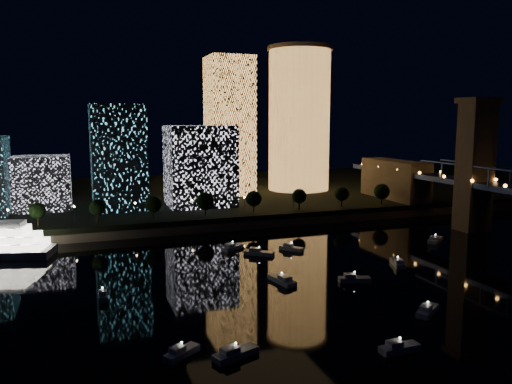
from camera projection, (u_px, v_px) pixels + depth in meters
ground at (410, 291)px, 122.91m from camera, size 520.00×520.00×0.00m
far_bank at (227, 193)px, 271.74m from camera, size 420.00×160.00×5.00m
seawall at (282, 222)px, 199.16m from camera, size 420.00×6.00×3.00m
tower_cylindrical at (299, 119)px, 262.44m from camera, size 34.00×34.00×74.39m
tower_rectangular at (230, 126)px, 246.55m from camera, size 21.20×21.20×67.45m
midrise_blocks at (106, 167)px, 207.61m from camera, size 111.72×33.47×43.14m
motorboats at (346, 276)px, 131.98m from camera, size 117.43×84.19×2.78m
esplanade_trees at (212, 201)px, 194.39m from camera, size 166.81×6.96×8.98m
street_lamps at (192, 203)px, 197.98m from camera, size 132.70×0.70×5.65m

